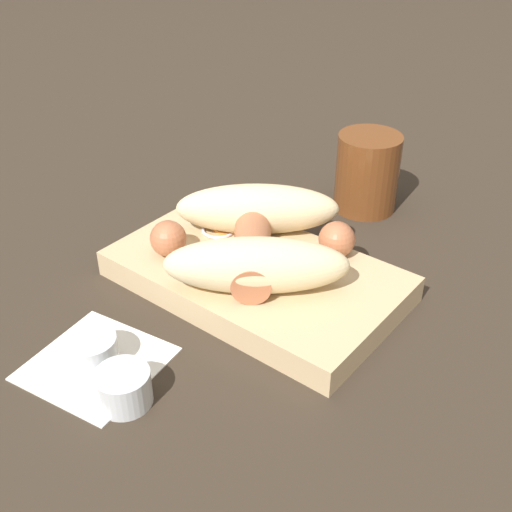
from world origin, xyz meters
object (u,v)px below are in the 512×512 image
(food_tray, at_px, (256,276))
(sausage, at_px, (252,239))
(condiment_cup_near, at_px, (92,354))
(drink_glass, at_px, (364,171))
(condiment_cup_far, at_px, (124,389))
(bread_roll, at_px, (257,235))

(food_tray, bearing_deg, sausage, 139.33)
(condiment_cup_near, bearing_deg, drink_glass, 85.03)
(sausage, height_order, condiment_cup_far, sausage)
(sausage, distance_m, condiment_cup_far, 0.20)
(condiment_cup_near, height_order, condiment_cup_far, same)
(bread_roll, distance_m, drink_glass, 0.20)
(condiment_cup_near, xyz_separation_m, drink_glass, (0.03, 0.38, 0.03))
(food_tray, bearing_deg, condiment_cup_near, -102.31)
(sausage, relative_size, condiment_cup_far, 3.76)
(sausage, bearing_deg, food_tray, -40.67)
(drink_glass, bearing_deg, sausage, -92.76)
(bread_roll, height_order, drink_glass, drink_glass)
(food_tray, xyz_separation_m, condiment_cup_near, (-0.04, -0.17, -0.00))
(condiment_cup_near, xyz_separation_m, condiment_cup_far, (0.05, -0.01, 0.00))
(food_tray, xyz_separation_m, sausage, (-0.01, 0.01, 0.03))
(bread_roll, xyz_separation_m, sausage, (-0.01, 0.00, -0.01))
(bread_roll, xyz_separation_m, drink_glass, (0.00, 0.20, -0.01))
(drink_glass, bearing_deg, bread_roll, -90.75)
(food_tray, distance_m, condiment_cup_far, 0.18)
(food_tray, distance_m, sausage, 0.04)
(food_tray, height_order, condiment_cup_near, condiment_cup_near)
(condiment_cup_far, height_order, drink_glass, drink_glass)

